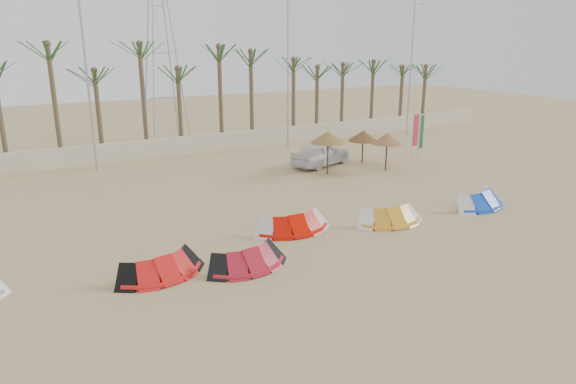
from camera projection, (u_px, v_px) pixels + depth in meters
ground at (369, 266)px, 18.86m from camera, size 120.00×120.00×0.00m
boundary_wall at (178, 146)px, 36.98m from camera, size 60.00×0.30×1.30m
palm_line at (175, 62)px, 36.89m from camera, size 52.00×4.00×7.70m
lamp_b at (88, 78)px, 31.02m from camera, size 1.25×0.14×11.00m
lamp_c at (288, 71)px, 37.68m from camera, size 1.25×0.14×11.00m
lamp_d at (411, 67)px, 43.40m from camera, size 1.25×0.14×11.00m
pylon at (167, 140)px, 42.63m from camera, size 3.00×3.00×14.00m
kite_red_left at (159, 263)px, 18.10m from camera, size 3.41×2.04×0.90m
kite_red_mid at (245, 255)px, 18.75m from camera, size 3.23×1.80×0.90m
kite_red_right at (290, 221)px, 22.36m from camera, size 3.46×1.65×0.90m
kite_orange at (386, 213)px, 23.29m from camera, size 3.31×1.88×0.90m
kite_blue at (475, 197)px, 25.70m from camera, size 3.66×2.17×0.90m
parasol_left at (328, 137)px, 31.12m from camera, size 2.18×2.18×2.68m
parasol_mid at (387, 139)px, 32.14m from camera, size 1.95×1.95×2.41m
parasol_right at (363, 136)px, 34.11m from camera, size 2.04×2.04×2.22m
flag_pink at (415, 132)px, 34.91m from camera, size 0.45×0.09×3.35m
flag_green at (422, 134)px, 34.04m from camera, size 0.45×0.11×3.41m
car at (321, 154)px, 33.80m from camera, size 4.95×3.22×1.57m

